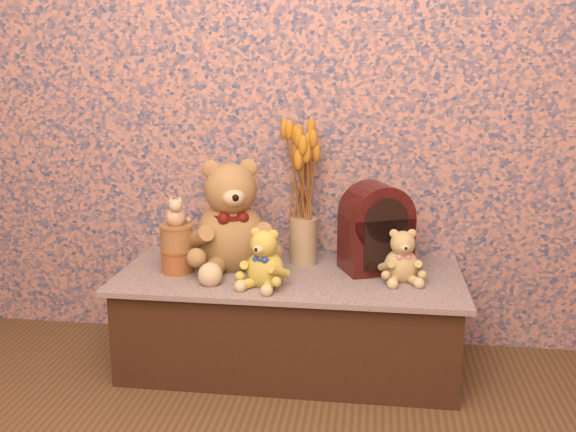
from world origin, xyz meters
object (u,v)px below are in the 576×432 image
(cat_figurine, at_px, (176,210))
(teddy_small, at_px, (402,253))
(teddy_medium, at_px, (265,255))
(biscuit_tin_lower, at_px, (178,260))
(ceramic_vase, at_px, (303,241))
(teddy_large, at_px, (230,210))
(cathedral_radio, at_px, (376,227))

(cat_figurine, bearing_deg, teddy_small, -16.91)
(teddy_medium, relative_size, biscuit_tin_lower, 1.84)
(teddy_small, xyz_separation_m, ceramic_vase, (-0.39, 0.16, -0.01))
(biscuit_tin_lower, xyz_separation_m, cat_figurine, (0.00, 0.00, 0.20))
(teddy_large, bearing_deg, ceramic_vase, -2.77)
(cathedral_radio, bearing_deg, teddy_small, -72.20)
(cathedral_radio, xyz_separation_m, cat_figurine, (-0.76, -0.13, 0.07))
(teddy_medium, xyz_separation_m, ceramic_vase, (0.11, 0.29, -0.02))
(teddy_medium, distance_m, cathedral_radio, 0.46)
(teddy_large, height_order, cathedral_radio, teddy_large)
(biscuit_tin_lower, bearing_deg, cat_figurine, 0.00)
(teddy_large, height_order, biscuit_tin_lower, teddy_large)
(biscuit_tin_lower, bearing_deg, cathedral_radio, 9.47)
(teddy_large, relative_size, cathedral_radio, 1.34)
(cathedral_radio, distance_m, biscuit_tin_lower, 0.78)
(ceramic_vase, height_order, cat_figurine, cat_figurine)
(cat_figurine, bearing_deg, cathedral_radio, -8.57)
(teddy_medium, distance_m, ceramic_vase, 0.31)
(cat_figurine, bearing_deg, biscuit_tin_lower, 0.00)
(teddy_large, height_order, cat_figurine, teddy_large)
(teddy_small, height_order, ceramic_vase, teddy_small)
(teddy_small, distance_m, biscuit_tin_lower, 0.86)
(teddy_medium, height_order, cat_figurine, cat_figurine)
(teddy_small, xyz_separation_m, biscuit_tin_lower, (-0.85, -0.02, -0.06))
(cathedral_radio, relative_size, biscuit_tin_lower, 2.75)
(teddy_large, distance_m, ceramic_vase, 0.32)
(teddy_large, xyz_separation_m, cat_figurine, (-0.19, -0.09, 0.01))
(teddy_large, xyz_separation_m, teddy_small, (0.66, -0.07, -0.13))
(teddy_medium, height_order, ceramic_vase, teddy_medium)
(teddy_large, relative_size, biscuit_tin_lower, 3.70)
(teddy_large, relative_size, teddy_small, 2.19)
(teddy_small, distance_m, cathedral_radio, 0.16)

